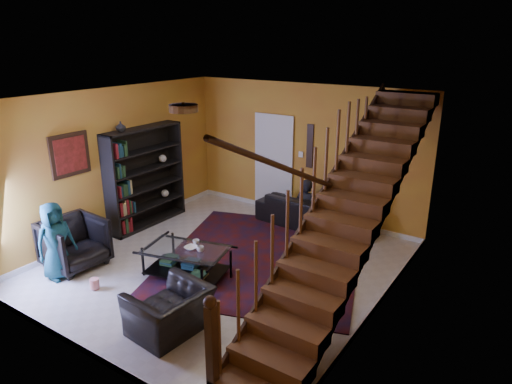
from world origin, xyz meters
TOP-DOWN VIEW (x-y plane):
  - floor at (0.00, 0.00)m, footprint 5.50×5.50m
  - room at (-1.33, 1.33)m, footprint 5.50×5.50m
  - staircase at (2.12, -0.00)m, footprint 0.95×5.02m
  - bookshelf at (-2.40, 0.60)m, footprint 0.35×1.80m
  - door at (-0.70, 2.73)m, footprint 0.82×0.05m
  - framed_picture at (-2.57, -0.90)m, footprint 0.04×0.74m
  - wall_hanging at (0.15, 2.73)m, footprint 0.14×0.03m
  - ceiling_fixture at (0.00, -0.80)m, footprint 0.40×0.40m
  - rug at (0.40, 0.61)m, footprint 4.22×4.52m
  - sofa at (0.40, 2.30)m, footprint 2.18×1.00m
  - armchair_left at (-2.05, -1.38)m, footprint 0.97×0.95m
  - armchair_right at (0.54, -1.84)m, footprint 0.92×1.03m
  - person_adult_a at (0.32, 2.35)m, footprint 0.54×0.37m
  - person_adult_b at (1.50, 2.35)m, footprint 0.67×0.54m
  - person_child at (-1.95, -1.77)m, footprint 0.46×0.65m
  - coffee_table at (-0.25, -0.64)m, footprint 1.44×1.05m
  - cup_a at (-0.00, -0.58)m, footprint 0.15×0.15m
  - cup_b at (-0.19, -0.45)m, footprint 0.13×0.13m
  - bowl at (-0.18, -0.60)m, footprint 0.20×0.20m
  - vase at (-2.41, 0.10)m, footprint 0.18×0.18m
  - popcorn_bucket at (-1.17, -1.71)m, footprint 0.18×0.18m

SIDE VIEW (x-z plane):
  - floor at x=0.00m, z-range 0.00..0.00m
  - rug at x=0.40m, z-range 0.00..0.02m
  - room at x=-1.33m, z-range -2.70..2.80m
  - popcorn_bucket at x=-1.17m, z-range 0.02..0.18m
  - person_adult_b at x=1.50m, z-range -0.45..0.85m
  - person_adult_a at x=0.32m, z-range -0.45..0.98m
  - coffee_table at x=-0.25m, z-range 0.04..0.54m
  - sofa at x=0.40m, z-range 0.00..0.62m
  - armchair_right at x=0.54m, z-range 0.00..0.62m
  - armchair_left at x=-2.05m, z-range 0.00..0.83m
  - bowl at x=-0.18m, z-range 0.49..0.54m
  - cup_a at x=0.00m, z-range 0.49..0.59m
  - cup_b at x=-0.19m, z-range 0.49..0.60m
  - person_child at x=-1.95m, z-range 0.00..1.27m
  - bookshelf at x=-2.40m, z-range -0.04..1.96m
  - door at x=-0.70m, z-range 0.00..2.05m
  - staircase at x=2.12m, z-range -0.19..2.99m
  - wall_hanging at x=0.15m, z-range 1.10..2.00m
  - framed_picture at x=-2.57m, z-range 1.38..2.12m
  - vase at x=-2.41m, z-range 2.00..2.19m
  - ceiling_fixture at x=0.00m, z-range 2.69..2.79m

